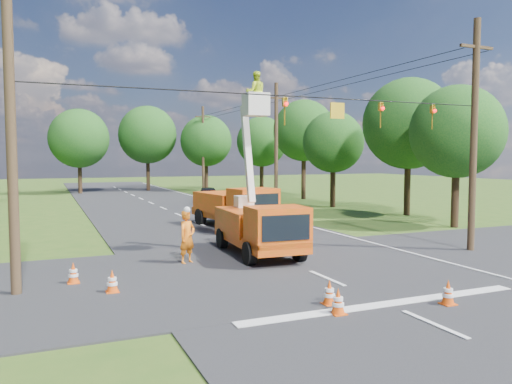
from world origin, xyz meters
name	(u,v)px	position (x,y,z in m)	size (l,w,h in m)	color
ground	(179,215)	(0.00, 20.00, 0.00)	(140.00, 140.00, 0.00)	#2F5118
road_main	(179,215)	(0.00, 20.00, 0.00)	(12.00, 100.00, 0.06)	black
road_cross	(299,267)	(0.00, 2.00, 0.00)	(56.00, 10.00, 0.07)	black
stop_bar	(387,306)	(0.00, -3.20, 0.00)	(9.00, 0.45, 0.02)	silver
edge_line	(252,212)	(5.60, 20.00, 0.00)	(0.12, 90.00, 0.02)	silver
bucket_truck	(259,217)	(-0.44, 4.68, 1.63)	(2.66, 6.08, 7.66)	#EB4210
second_truck	(235,206)	(1.46, 12.62, 1.26)	(3.31, 6.72, 2.41)	#EB4210
ground_worker	(187,237)	(-3.64, 4.28, 1.03)	(0.75, 0.49, 2.06)	#F85D14
distant_car	(208,195)	(4.76, 28.17, 0.74)	(1.75, 4.35, 1.48)	black
traffic_cone_0	(329,293)	(-1.46, -2.56, 0.36)	(0.38, 0.38, 0.71)	#DF4A0B
traffic_cone_1	(448,293)	(1.56, -3.85, 0.36)	(0.38, 0.38, 0.71)	#DF4A0B
traffic_cone_2	(275,235)	(1.54, 7.42, 0.36)	(0.38, 0.38, 0.71)	#DF4A0B
traffic_cone_3	(256,228)	(1.65, 10.01, 0.36)	(0.38, 0.38, 0.71)	#DF4A0B
traffic_cone_4	(112,282)	(-6.84, 1.06, 0.36)	(0.38, 0.38, 0.71)	#DF4A0B
traffic_cone_5	(73,273)	(-7.86, 2.67, 0.36)	(0.38, 0.38, 0.71)	#DF4A0B
traffic_cone_7	(247,212)	(4.01, 17.14, 0.36)	(0.38, 0.38, 0.71)	#DF4A0B
traffic_cone_8	(338,302)	(-1.70, -3.39, 0.36)	(0.38, 0.38, 0.71)	#DF4A0B
pole_right_near	(474,134)	(8.50, 2.00, 5.11)	(1.80, 0.30, 10.00)	#4C3823
pole_right_mid	(276,145)	(8.50, 22.00, 5.11)	(1.80, 0.30, 10.00)	#4C3823
pole_right_far	(203,149)	(8.50, 42.00, 5.11)	(1.80, 0.30, 10.00)	#4C3823
pole_left	(11,143)	(-9.50, 2.00, 4.50)	(0.30, 0.30, 9.00)	#4C3823
signal_span	(351,111)	(2.23, 1.99, 5.88)	(18.00, 0.29, 1.07)	black
tree_right_a	(457,132)	(13.50, 8.00, 5.56)	(5.40, 5.40, 8.28)	#382616
tree_right_b	(409,124)	(15.00, 14.00, 6.43)	(6.40, 6.40, 9.65)	#382616
tree_right_c	(333,142)	(13.20, 21.00, 5.31)	(5.00, 5.00, 7.83)	#382616
tree_right_d	(304,131)	(14.80, 29.00, 6.68)	(6.00, 6.00, 9.70)	#382616
tree_right_e	(262,142)	(13.80, 37.00, 5.81)	(5.60, 5.60, 8.63)	#382616
tree_far_a	(79,138)	(-5.00, 45.00, 6.19)	(6.60, 6.60, 9.50)	#382616
tree_far_b	(147,135)	(3.00, 47.00, 6.81)	(7.00, 7.00, 10.32)	#382616
tree_far_c	(206,141)	(9.50, 44.00, 6.06)	(6.20, 6.20, 9.18)	#382616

